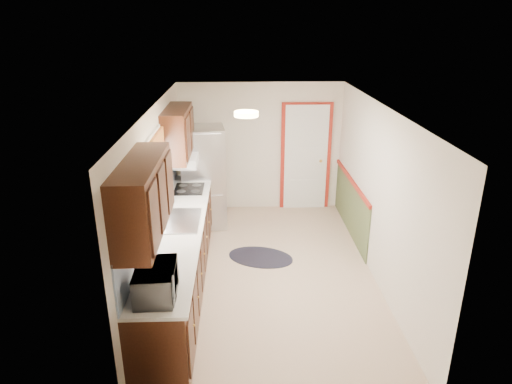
{
  "coord_description": "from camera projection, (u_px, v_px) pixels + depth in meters",
  "views": [
    {
      "loc": [
        -0.38,
        -5.74,
        3.45
      ],
      "look_at": [
        -0.16,
        0.29,
        1.15
      ],
      "focal_mm": 32.0,
      "sensor_mm": 36.0,
      "label": 1
    }
  ],
  "objects": [
    {
      "name": "rug",
      "position": [
        261.0,
        257.0,
        7.03
      ],
      "size": [
        1.17,
        0.95,
        0.01
      ],
      "primitive_type": "ellipsoid",
      "rotation": [
        0.0,
        0.0,
        -0.33
      ],
      "color": "black",
      "rests_on": "ground"
    },
    {
      "name": "kitchen_run",
      "position": [
        176.0,
        233.0,
        6.0
      ],
      "size": [
        0.63,
        4.0,
        2.2
      ],
      "color": "black",
      "rests_on": "ground"
    },
    {
      "name": "refrigerator",
      "position": [
        204.0,
        177.0,
        7.89
      ],
      "size": [
        0.8,
        0.77,
        1.76
      ],
      "rotation": [
        0.0,
        0.0,
        0.11
      ],
      "color": "#B7B7BC",
      "rests_on": "ground"
    },
    {
      "name": "cooktop",
      "position": [
        189.0,
        189.0,
        7.15
      ],
      "size": [
        0.45,
        0.54,
        0.02
      ],
      "primitive_type": "cube",
      "color": "black",
      "rests_on": "kitchen_run"
    },
    {
      "name": "back_wall_trim",
      "position": [
        315.0,
        167.0,
        8.38
      ],
      "size": [
        1.12,
        2.3,
        2.08
      ],
      "color": "maroon",
      "rests_on": "ground"
    },
    {
      "name": "ceiling_fixture",
      "position": [
        246.0,
        114.0,
        5.57
      ],
      "size": [
        0.3,
        0.3,
        0.06
      ],
      "primitive_type": "cylinder",
      "color": "#FFD88C",
      "rests_on": "room_shell"
    },
    {
      "name": "room_shell",
      "position": [
        269.0,
        196.0,
        6.17
      ],
      "size": [
        3.2,
        5.2,
        2.52
      ],
      "color": "tan",
      "rests_on": "ground"
    },
    {
      "name": "microwave",
      "position": [
        156.0,
        279.0,
        4.34
      ],
      "size": [
        0.34,
        0.57,
        0.38
      ],
      "primitive_type": "imported",
      "rotation": [
        0.0,
        0.0,
        1.62
      ],
      "color": "white",
      "rests_on": "kitchen_run"
    }
  ]
}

